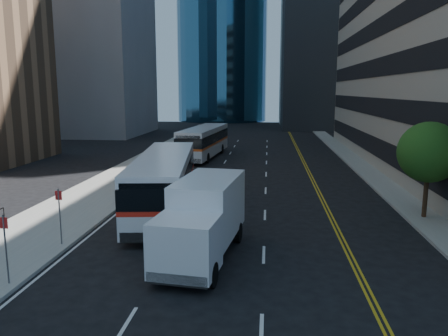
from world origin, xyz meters
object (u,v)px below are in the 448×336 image
object	(u,v)px
box_truck	(203,218)
bus_rear	(204,141)
street_tree	(429,152)
bus_front	(164,181)

from	to	relation	value
box_truck	bus_rear	bearing A→B (deg)	105.32
street_tree	bus_front	bearing A→B (deg)	179.16
bus_front	box_truck	bearing A→B (deg)	-71.59
street_tree	bus_front	world-z (taller)	street_tree
street_tree	bus_front	xyz separation A→B (m)	(-14.22, 0.21, -1.87)
bus_front	bus_rear	bearing A→B (deg)	84.98
box_truck	bus_front	bearing A→B (deg)	122.52
bus_rear	box_truck	xyz separation A→B (m)	(3.97, -27.29, -0.01)
bus_rear	street_tree	bearing A→B (deg)	-48.53
bus_rear	box_truck	world-z (taller)	box_truck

